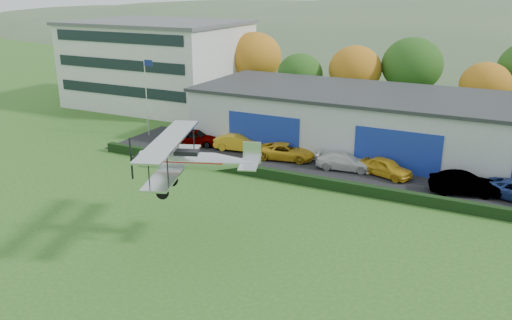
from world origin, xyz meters
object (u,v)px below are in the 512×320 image
at_px(car_5, 464,184).
at_px(car_1, 239,143).
at_px(hangar, 412,125).
at_px(biplane, 189,159).
at_px(car_4, 386,167).
at_px(car_0, 194,137).
at_px(flagpole, 147,89).
at_px(office_block, 159,63).
at_px(car_2, 286,152).
at_px(car_3, 345,161).

bearing_deg(car_5, car_1, 70.41).
relative_size(hangar, biplane, 4.68).
xyz_separation_m(car_4, biplane, (-7.83, -16.24, 4.37)).
distance_m(car_0, car_4, 18.41).
height_order(flagpole, car_1, flagpole).
distance_m(office_block, car_1, 23.49).
bearing_deg(hangar, car_1, -155.61).
bearing_deg(hangar, car_0, -160.06).
bearing_deg(office_block, car_1, -35.79).
relative_size(car_4, biplane, 0.50).
bearing_deg(car_0, hangar, -85.30).
xyz_separation_m(flagpole, car_1, (10.60, -0.50, -3.99)).
height_order(car_0, car_2, car_0).
height_order(office_block, car_0, office_block).
distance_m(car_1, biplane, 18.50).
bearing_deg(car_3, car_4, -99.35).
distance_m(car_0, car_3, 14.96).
bearing_deg(car_5, biplane, 123.41).
relative_size(hangar, car_1, 8.94).
distance_m(car_0, biplane, 20.14).
bearing_deg(car_5, car_3, 68.03).
xyz_separation_m(car_0, car_4, (18.41, -0.34, -0.05)).
relative_size(flagpole, car_2, 1.58).
bearing_deg(car_1, car_2, -102.26).
height_order(hangar, car_2, hangar).
height_order(car_2, biplane, biplane).
height_order(car_2, car_3, car_2).
bearing_deg(office_block, car_3, -25.95).
bearing_deg(hangar, car_2, -143.73).
bearing_deg(car_5, office_block, 54.25).
bearing_deg(office_block, hangar, -12.01).
bearing_deg(car_4, car_5, -82.20).
xyz_separation_m(car_2, biplane, (1.04, -16.57, 4.40)).
bearing_deg(car_3, office_block, 56.14).
distance_m(car_5, biplane, 20.84).
bearing_deg(car_0, flagpole, 66.38).
relative_size(car_0, car_1, 1.01).
bearing_deg(biplane, hangar, 50.45).
bearing_deg(car_1, hangar, -73.30).
xyz_separation_m(office_block, car_4, (32.50, -14.23, -4.43)).
relative_size(hangar, car_5, 8.35).
bearing_deg(car_3, car_1, 78.54).
bearing_deg(car_2, flagpole, 76.47).
xyz_separation_m(hangar, office_block, (-33.00, 7.02, 2.56)).
bearing_deg(car_2, car_0, 79.70).
relative_size(flagpole, car_5, 1.64).
distance_m(hangar, biplane, 25.00).
bearing_deg(car_2, car_5, -106.38).
bearing_deg(car_2, car_1, 75.18).
relative_size(car_1, car_2, 0.90).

